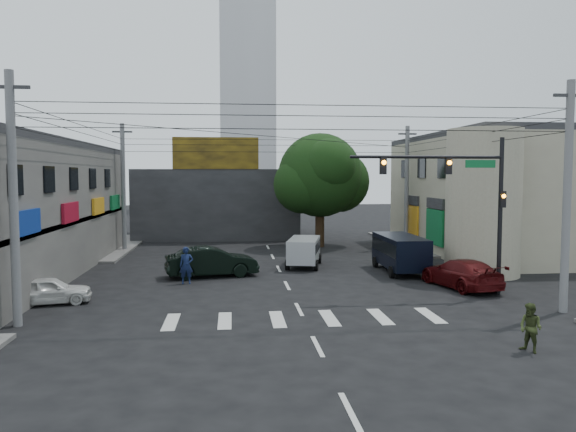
{
  "coord_description": "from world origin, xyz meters",
  "views": [
    {
      "loc": [
        -2.69,
        -25.46,
        5.48
      ],
      "look_at": [
        0.25,
        4.0,
        3.33
      ],
      "focal_mm": 35.0,
      "sensor_mm": 36.0,
      "label": 1
    }
  ],
  "objects": [
    {
      "name": "silver_minivan",
      "position": [
        1.58,
        7.71,
        0.85
      ],
      "size": [
        4.7,
        3.4,
        1.71
      ],
      "primitive_type": null,
      "rotation": [
        0.0,
        0.0,
        1.34
      ],
      "color": "#A7AAAF",
      "rests_on": "ground"
    },
    {
      "name": "utility_pole_near_left",
      "position": [
        -10.5,
        -4.5,
        4.6
      ],
      "size": [
        0.32,
        0.32,
        9.2
      ],
      "primitive_type": "cylinder",
      "color": "#59595B",
      "rests_on": "ground"
    },
    {
      "name": "corner_column",
      "position": [
        11.0,
        4.0,
        4.0
      ],
      "size": [
        4.0,
        4.0,
        8.0
      ],
      "primitive_type": "cylinder",
      "color": "gray",
      "rests_on": "ground"
    },
    {
      "name": "sidewalk_far_right",
      "position": [
        18.0,
        18.0,
        0.07
      ],
      "size": [
        16.0,
        16.0,
        0.15
      ],
      "primitive_type": "cube",
      "color": "#514F4C",
      "rests_on": "ground"
    },
    {
      "name": "billboard",
      "position": [
        -4.0,
        21.1,
        7.3
      ],
      "size": [
        7.0,
        0.3,
        2.6
      ],
      "primitive_type": "cube",
      "color": "olive",
      "rests_on": "building_far"
    },
    {
      "name": "navy_van",
      "position": [
        6.76,
        5.26,
        1.03
      ],
      "size": [
        5.18,
        2.01,
        2.07
      ],
      "primitive_type": null,
      "rotation": [
        0.0,
        0.0,
        1.57
      ],
      "color": "black",
      "rests_on": "ground"
    },
    {
      "name": "maroon_sedan",
      "position": [
        8.39,
        0.62,
        0.71
      ],
      "size": [
        3.99,
        5.72,
        1.42
      ],
      "primitive_type": "imported",
      "rotation": [
        0.0,
        0.0,
        3.35
      ],
      "color": "#42090A",
      "rests_on": "ground"
    },
    {
      "name": "street_tree",
      "position": [
        4.0,
        17.0,
        5.47
      ],
      "size": [
        6.4,
        6.4,
        8.7
      ],
      "color": "black",
      "rests_on": "ground"
    },
    {
      "name": "sidewalk_far_left",
      "position": [
        -18.0,
        18.0,
        0.07
      ],
      "size": [
        16.0,
        16.0,
        0.15
      ],
      "primitive_type": "cube",
      "color": "#514F4C",
      "rests_on": "ground"
    },
    {
      "name": "tower_distant",
      "position": [
        0.0,
        70.0,
        22.0
      ],
      "size": [
        9.0,
        9.0,
        44.0
      ],
      "primitive_type": "cube",
      "color": "silver",
      "rests_on": "ground"
    },
    {
      "name": "utility_pole_far_right",
      "position": [
        10.5,
        16.0,
        4.6
      ],
      "size": [
        0.32,
        0.32,
        9.2
      ],
      "primitive_type": "cylinder",
      "color": "#59595B",
      "rests_on": "ground"
    },
    {
      "name": "utility_pole_far_left",
      "position": [
        -10.5,
        16.0,
        4.6
      ],
      "size": [
        0.32,
        0.32,
        9.2
      ],
      "primitive_type": "cylinder",
      "color": "#59595B",
      "rests_on": "ground"
    },
    {
      "name": "building_right",
      "position": [
        18.0,
        13.0,
        4.0
      ],
      "size": [
        14.0,
        18.0,
        8.0
      ],
      "primitive_type": "cube",
      "color": "gray",
      "rests_on": "ground"
    },
    {
      "name": "dark_sedan",
      "position": [
        -3.82,
        4.92,
        0.81
      ],
      "size": [
        3.62,
        5.59,
        1.62
      ],
      "primitive_type": "imported",
      "rotation": [
        0.0,
        0.0,
        1.77
      ],
      "color": "black",
      "rests_on": "ground"
    },
    {
      "name": "white_compact",
      "position": [
        -10.5,
        -1.0,
        0.59
      ],
      "size": [
        2.83,
        4.06,
        1.19
      ],
      "primitive_type": "imported",
      "rotation": [
        0.0,
        0.0,
        1.78
      ],
      "color": "silver",
      "rests_on": "ground"
    },
    {
      "name": "traffic_gantry",
      "position": [
        7.82,
        -1.0,
        4.83
      ],
      "size": [
        7.1,
        0.35,
        7.2
      ],
      "color": "black",
      "rests_on": "ground"
    },
    {
      "name": "traffic_officer",
      "position": [
        -5.02,
        3.0,
        0.94
      ],
      "size": [
        0.76,
        0.57,
        1.88
      ],
      "primitive_type": "imported",
      "rotation": [
        0.0,
        0.0,
        0.08
      ],
      "color": "#111C3E",
      "rests_on": "ground"
    },
    {
      "name": "pedestrian_olive",
      "position": [
        6.48,
        -9.24,
        0.77
      ],
      "size": [
        1.22,
        1.19,
        1.54
      ],
      "primitive_type": "imported",
      "rotation": [
        0.0,
        0.0,
        -1.09
      ],
      "color": "#313C1C",
      "rests_on": "ground"
    },
    {
      "name": "utility_pole_near_right",
      "position": [
        10.5,
        -4.5,
        4.6
      ],
      "size": [
        0.32,
        0.32,
        9.2
      ],
      "primitive_type": "cylinder",
      "color": "#59595B",
      "rests_on": "ground"
    },
    {
      "name": "ground",
      "position": [
        0.0,
        0.0,
        0.0
      ],
      "size": [
        160.0,
        160.0,
        0.0
      ],
      "primitive_type": "plane",
      "color": "black",
      "rests_on": "ground"
    },
    {
      "name": "building_far",
      "position": [
        -4.0,
        26.0,
        3.0
      ],
      "size": [
        14.0,
        10.0,
        6.0
      ],
      "primitive_type": "cube",
      "color": "#232326",
      "rests_on": "ground"
    }
  ]
}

